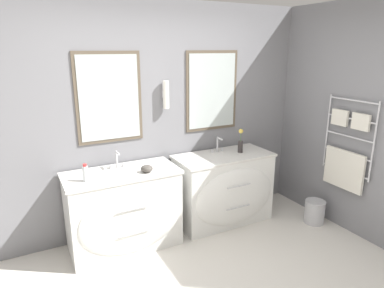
% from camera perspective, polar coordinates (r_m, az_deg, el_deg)
% --- Properties ---
extents(wall_back, '(5.54, 0.15, 2.60)m').
position_cam_1_polar(wall_back, '(3.94, -6.84, 4.18)').
color(wall_back, slate).
rests_on(wall_back, ground_plane).
extents(wall_right, '(0.13, 3.46, 2.60)m').
position_cam_1_polar(wall_right, '(4.37, 23.42, 3.89)').
color(wall_right, slate).
rests_on(wall_right, ground_plane).
extents(vanity_left, '(1.18, 0.62, 0.86)m').
position_cam_1_polar(vanity_left, '(3.75, -11.18, -10.84)').
color(vanity_left, white).
rests_on(vanity_left, ground_plane).
extents(vanity_right, '(1.18, 0.62, 0.86)m').
position_cam_1_polar(vanity_right, '(4.22, 5.44, -7.42)').
color(vanity_right, white).
rests_on(vanity_right, ground_plane).
extents(faucet_left, '(0.17, 0.12, 0.19)m').
position_cam_1_polar(faucet_left, '(3.71, -12.37, -2.61)').
color(faucet_left, silver).
rests_on(faucet_left, vanity_left).
extents(faucet_right, '(0.17, 0.12, 0.19)m').
position_cam_1_polar(faucet_right, '(4.19, 4.34, -0.14)').
color(faucet_right, silver).
rests_on(faucet_right, vanity_right).
extents(toiletry_bottle, '(0.06, 0.06, 0.17)m').
position_cam_1_polar(toiletry_bottle, '(3.42, -17.34, -4.68)').
color(toiletry_bottle, silver).
rests_on(toiletry_bottle, vanity_left).
extents(amenity_bowl, '(0.12, 0.12, 0.07)m').
position_cam_1_polar(amenity_bowl, '(3.55, -7.55, -4.09)').
color(amenity_bowl, '#4C4742').
rests_on(amenity_bowl, vanity_left).
extents(flower_vase, '(0.06, 0.06, 0.30)m').
position_cam_1_polar(flower_vase, '(4.19, 8.08, 0.16)').
color(flower_vase, '#332D2D').
rests_on(flower_vase, vanity_right).
extents(waste_bin, '(0.24, 0.24, 0.29)m').
position_cam_1_polar(waste_bin, '(4.55, 19.75, -10.51)').
color(waste_bin, '#B7B7BC').
rests_on(waste_bin, ground_plane).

